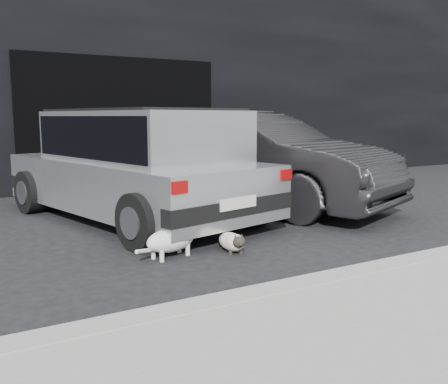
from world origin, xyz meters
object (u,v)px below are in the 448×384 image
silver_hatchback (138,160)px  cat_siamese (233,242)px  second_car (251,159)px  cat_white (174,238)px

silver_hatchback → cat_siamese: silver_hatchback is taller
second_car → cat_siamese: second_car is taller
cat_siamese → cat_white: bearing=-2.7°
silver_hatchback → cat_white: bearing=-113.2°
cat_siamese → cat_white: (-0.62, 0.16, 0.08)m
cat_white → silver_hatchback: bearing=155.8°
silver_hatchback → cat_siamese: bearing=-95.8°
second_car → cat_siamese: (-1.69, -2.20, -0.66)m
second_car → cat_siamese: size_ratio=6.62×
silver_hatchback → cat_white: size_ratio=5.45×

